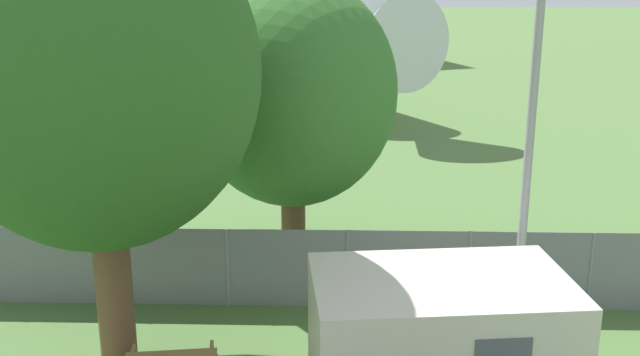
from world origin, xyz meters
TOP-DOWN VIEW (x-y plane):
  - perimeter_fence at (-0.00, 9.71)m, footprint 56.07×0.07m
  - airplane at (-5.22, 42.80)m, footprint 30.23×37.14m
  - portable_cabin at (4.00, 5.93)m, footprint 4.32×2.99m
  - tree_left_of_cabin at (1.26, 11.99)m, footprint 4.82×4.82m
  - tree_behind_benches at (-1.66, 7.27)m, footprint 5.47×5.47m
  - light_mast at (5.69, 7.90)m, footprint 0.44×0.44m

SIDE VIEW (x-z plane):
  - perimeter_fence at x=0.00m, z-range 0.00..1.74m
  - portable_cabin at x=4.00m, z-range 0.00..2.33m
  - airplane at x=-5.22m, z-range -2.08..9.96m
  - tree_left_of_cabin at x=1.26m, z-range 0.78..7.70m
  - tree_behind_benches at x=-1.66m, z-range 1.15..9.54m
  - light_mast at x=5.69m, z-range 0.90..9.95m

